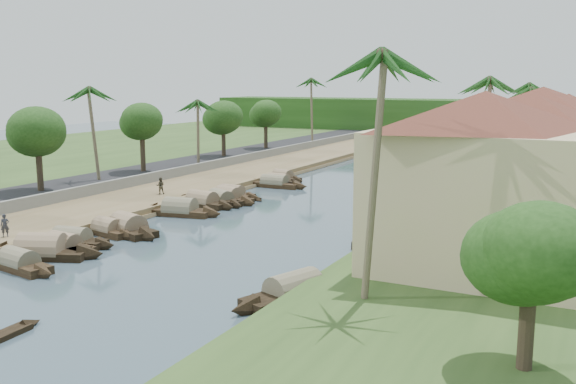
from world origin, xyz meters
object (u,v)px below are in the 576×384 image
at_px(bridge, 448,141).
at_px(sampan_1, 42,252).
at_px(person_near, 5,225).
at_px(building_near, 481,182).
at_px(sampan_0, 19,264).

xyz_separation_m(bridge, sampan_1, (-8.90, -79.90, -1.30)).
bearing_deg(person_near, building_near, -36.92).
distance_m(bridge, person_near, 80.25).
height_order(sampan_1, person_near, person_near).
bearing_deg(building_near, person_near, -170.97).
height_order(building_near, sampan_0, building_near).
bearing_deg(building_near, sampan_0, -162.20).
bearing_deg(building_near, bridge, 104.39).
bearing_deg(sampan_0, person_near, 156.55).
bearing_deg(bridge, sampan_0, -95.47).
bearing_deg(sampan_1, person_near, 147.84).
xyz_separation_m(sampan_1, person_near, (-4.44, 0.76, 1.21)).
xyz_separation_m(bridge, sampan_0, (-7.91, -82.64, -1.31)).
distance_m(bridge, sampan_1, 80.40).
distance_m(sampan_0, person_near, 6.57).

